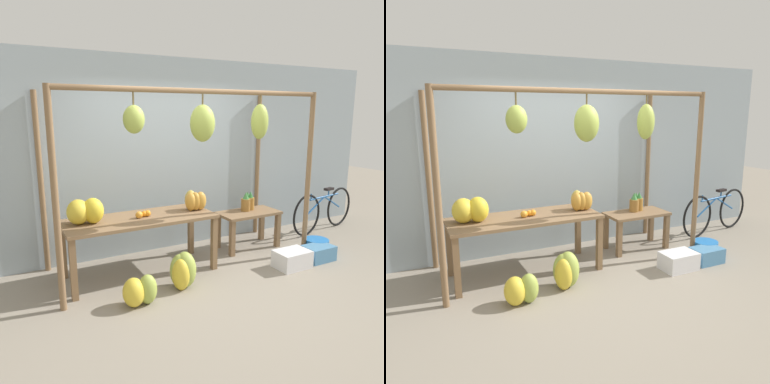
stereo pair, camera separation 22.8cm
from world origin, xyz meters
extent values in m
plane|color=gray|center=(0.00, 0.00, 0.00)|extent=(20.00, 20.00, 0.00)
cube|color=#99A8B2|center=(0.00, 1.57, 1.40)|extent=(8.00, 0.08, 2.80)
cylinder|color=brown|center=(-1.69, 0.33, 1.15)|extent=(0.07, 0.07, 2.29)
cylinder|color=brown|center=(1.69, 0.33, 1.15)|extent=(0.07, 0.07, 2.29)
cylinder|color=brown|center=(-1.69, 1.48, 1.15)|extent=(0.07, 0.07, 2.29)
cylinder|color=brown|center=(1.69, 1.48, 1.15)|extent=(0.07, 0.07, 2.29)
cylinder|color=brown|center=(0.00, 0.33, 2.26)|extent=(3.39, 0.06, 0.06)
cylinder|color=brown|center=(-0.86, 0.33, 2.17)|extent=(0.02, 0.02, 0.13)
ellipsoid|color=#9EB247|center=(-0.86, 0.33, 1.96)|extent=(0.23, 0.21, 0.30)
cylinder|color=brown|center=(-0.03, 0.33, 2.18)|extent=(0.02, 0.02, 0.12)
ellipsoid|color=#9EB247|center=(-0.03, 0.33, 1.91)|extent=(0.30, 0.27, 0.42)
cylinder|color=brown|center=(0.80, 0.33, 2.18)|extent=(0.02, 0.02, 0.10)
ellipsoid|color=#9EB247|center=(0.80, 0.33, 1.91)|extent=(0.23, 0.20, 0.43)
cube|color=brown|center=(-0.65, 0.80, 0.73)|extent=(1.89, 0.75, 0.04)
cube|color=brown|center=(-1.54, 0.48, 0.35)|extent=(0.07, 0.07, 0.71)
cube|color=brown|center=(0.24, 0.48, 0.35)|extent=(0.07, 0.07, 0.71)
cube|color=brown|center=(-1.54, 1.13, 0.35)|extent=(0.07, 0.07, 0.71)
cube|color=brown|center=(0.24, 1.13, 0.35)|extent=(0.07, 0.07, 0.71)
cube|color=brown|center=(1.13, 0.93, 0.54)|extent=(0.93, 0.49, 0.04)
cube|color=brown|center=(0.71, 0.74, 0.26)|extent=(0.07, 0.07, 0.52)
cube|color=brown|center=(1.54, 0.74, 0.26)|extent=(0.07, 0.07, 0.52)
cube|color=brown|center=(0.71, 1.13, 0.26)|extent=(0.07, 0.07, 0.52)
cube|color=brown|center=(1.54, 1.13, 0.26)|extent=(0.07, 0.07, 0.52)
ellipsoid|color=yellow|center=(-1.22, 0.83, 0.90)|extent=(0.35, 0.35, 0.31)
ellipsoid|color=gold|center=(-1.38, 0.87, 0.89)|extent=(0.34, 0.36, 0.30)
sphere|color=orange|center=(-0.66, 0.77, 0.79)|extent=(0.08, 0.08, 0.08)
sphere|color=orange|center=(-0.59, 0.81, 0.78)|extent=(0.07, 0.07, 0.07)
sphere|color=orange|center=(-0.54, 0.80, 0.79)|extent=(0.08, 0.08, 0.08)
sphere|color=orange|center=(-0.67, 0.77, 0.79)|extent=(0.09, 0.09, 0.09)
cylinder|color=olive|center=(1.21, 1.08, 0.66)|extent=(0.11, 0.11, 0.19)
cone|color=#428442|center=(1.21, 1.08, 0.79)|extent=(0.08, 0.08, 0.08)
cylinder|color=#A3702D|center=(1.23, 1.02, 0.66)|extent=(0.12, 0.12, 0.19)
cone|color=#337538|center=(1.23, 1.02, 0.80)|extent=(0.08, 0.08, 0.10)
cylinder|color=olive|center=(1.12, 1.00, 0.66)|extent=(0.14, 0.14, 0.19)
cone|color=#428442|center=(1.12, 1.00, 0.80)|extent=(0.10, 0.10, 0.11)
ellipsoid|color=#9EB247|center=(-0.87, 0.03, 0.17)|extent=(0.23, 0.21, 0.33)
ellipsoid|color=gold|center=(-1.02, 0.05, 0.16)|extent=(0.29, 0.31, 0.32)
ellipsoid|color=#9EB247|center=(-0.33, 0.20, 0.22)|extent=(0.33, 0.34, 0.43)
ellipsoid|color=#9EB247|center=(-0.38, 0.21, 0.21)|extent=(0.33, 0.33, 0.41)
ellipsoid|color=gold|center=(-0.41, 0.15, 0.19)|extent=(0.26, 0.28, 0.38)
cube|color=silver|center=(1.19, 0.03, 0.12)|extent=(0.46, 0.32, 0.23)
cylinder|color=blue|center=(1.88, 0.26, 0.11)|extent=(0.35, 0.35, 0.21)
torus|color=black|center=(3.27, 1.07, 0.35)|extent=(0.70, 0.15, 0.71)
torus|color=black|center=(2.31, 0.91, 0.35)|extent=(0.70, 0.15, 0.71)
cylinder|color=#235B9E|center=(2.79, 0.99, 0.61)|extent=(0.82, 0.17, 0.03)
cylinder|color=#235B9E|center=(3.03, 1.03, 0.48)|extent=(0.49, 0.11, 0.28)
cylinder|color=#235B9E|center=(2.55, 0.95, 0.48)|extent=(0.49, 0.11, 0.28)
cylinder|color=#235B9E|center=(2.91, 1.01, 0.66)|extent=(0.02, 0.02, 0.10)
cube|color=black|center=(2.91, 1.01, 0.73)|extent=(0.21, 0.11, 0.04)
cylinder|color=#235B9E|center=(2.41, 0.93, 0.66)|extent=(0.02, 0.02, 0.10)
ellipsoid|color=#B2993D|center=(0.10, 0.87, 0.88)|extent=(0.18, 0.16, 0.26)
ellipsoid|color=gold|center=(0.13, 0.78, 0.87)|extent=(0.15, 0.17, 0.25)
ellipsoid|color=gold|center=(0.20, 0.77, 0.87)|extent=(0.16, 0.14, 0.25)
ellipsoid|color=gold|center=(0.07, 0.79, 0.87)|extent=(0.17, 0.20, 0.25)
cube|color=#4C84B2|center=(1.69, 0.04, 0.10)|extent=(0.41, 0.29, 0.21)
camera|label=1|loc=(-2.20, -3.47, 2.03)|focal=35.00mm
camera|label=2|loc=(-2.00, -3.57, 2.03)|focal=35.00mm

